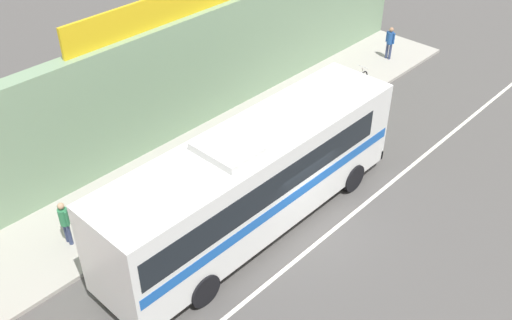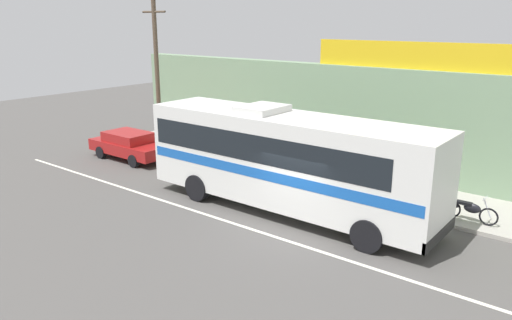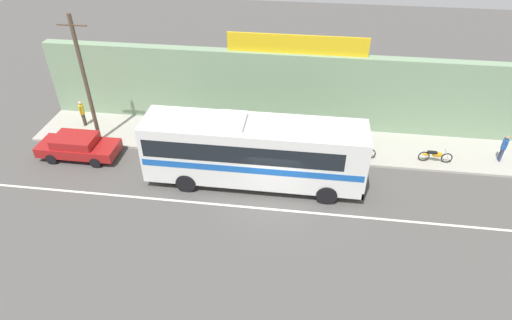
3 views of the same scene
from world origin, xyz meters
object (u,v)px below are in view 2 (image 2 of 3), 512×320
object	(u,v)px
parked_car	(130,145)
intercity_bus	(285,156)
utility_pole	(157,75)
motorcycle_orange	(469,209)
pedestrian_near_shop	(248,145)
pedestrian_far_left	(162,124)

from	to	relation	value
parked_car	intercity_bus	bearing A→B (deg)	-5.46
intercity_bus	parked_car	distance (m)	10.24
intercity_bus	utility_pole	size ratio (longest dim) A/B	1.47
motorcycle_orange	pedestrian_near_shop	xyz separation A→B (m)	(-10.32, 0.79, 0.51)
pedestrian_far_left	pedestrian_near_shop	xyz separation A→B (m)	(6.64, -0.52, -0.04)
utility_pole	motorcycle_orange	distance (m)	15.72
motorcycle_orange	pedestrian_near_shop	distance (m)	10.36
utility_pole	parked_car	bearing A→B (deg)	-105.81
pedestrian_far_left	pedestrian_near_shop	distance (m)	6.66
intercity_bus	pedestrian_near_shop	size ratio (longest dim) A/B	6.90
parked_car	utility_pole	xyz separation A→B (m)	(0.46, 1.63, 3.32)
pedestrian_far_left	parked_car	bearing A→B (deg)	-69.54
intercity_bus	parked_car	world-z (taller)	intercity_bus
parked_car	pedestrian_near_shop	bearing A→B (deg)	25.75
motorcycle_orange	pedestrian_far_left	world-z (taller)	pedestrian_far_left
intercity_bus	pedestrian_near_shop	world-z (taller)	intercity_bus
pedestrian_far_left	motorcycle_orange	bearing A→B (deg)	-4.42
intercity_bus	motorcycle_orange	xyz separation A→B (m)	(5.68, 2.81, -1.50)
intercity_bus	parked_car	size ratio (longest dim) A/B	2.50
intercity_bus	motorcycle_orange	world-z (taller)	intercity_bus
intercity_bus	utility_pole	bearing A→B (deg)	164.94
intercity_bus	pedestrian_near_shop	distance (m)	5.96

